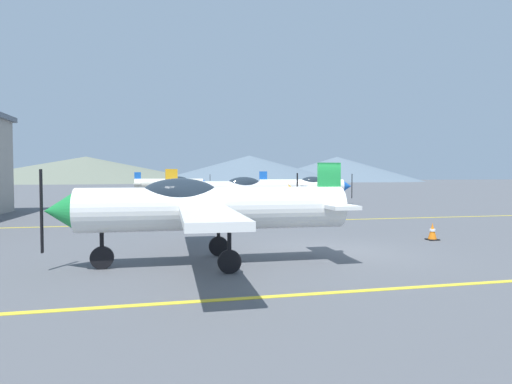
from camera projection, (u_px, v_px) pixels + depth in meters
name	position (u px, v px, depth m)	size (l,w,h in m)	color
ground_plane	(331.00, 253.00, 11.97)	(400.00, 400.00, 0.00)	#54565B
apron_line_near	(409.00, 288.00, 8.19)	(80.00, 0.16, 0.01)	yellow
apron_line_far	(264.00, 222.00, 20.02)	(80.00, 0.16, 0.01)	yellow
airplane_near	(204.00, 207.00, 10.29)	(7.34, 8.47, 2.55)	white
airplane_mid	(233.00, 190.00, 22.27)	(7.41, 8.52, 2.55)	silver
airplane_far	(305.00, 186.00, 32.61)	(7.44, 8.50, 2.55)	white
airplane_back	(172.00, 184.00, 40.84)	(7.33, 8.46, 2.55)	silver
car_sedan	(290.00, 187.00, 48.35)	(4.50, 2.45, 1.62)	white
traffic_cone_front	(432.00, 232.00, 14.28)	(0.36, 0.36, 0.59)	black
hill_centerleft	(86.00, 169.00, 147.33)	(89.95, 89.95, 8.97)	slate
hill_centerright	(249.00, 169.00, 135.83)	(64.86, 64.86, 8.77)	slate
hill_right	(337.00, 169.00, 171.69)	(67.80, 67.80, 10.00)	slate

